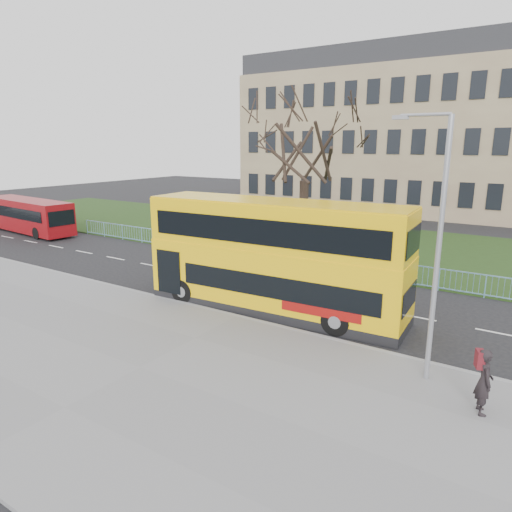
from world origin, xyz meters
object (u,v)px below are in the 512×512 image
Objects in this scene: yellow_bus at (274,254)px; pedestrian at (484,382)px; red_bus at (28,215)px; street_lamp at (436,241)px.

pedestrian is at bearing -27.09° from yellow_bus.
red_bus is 34.55m from pedestrian.
street_lamp is (31.86, -7.18, 2.84)m from red_bus.
yellow_bus is at bearing 44.97° from pedestrian.
yellow_bus is 1.10× the size of red_bus.
red_bus is 5.77× the size of pedestrian.
pedestrian is (8.40, -3.74, -1.46)m from yellow_bus.
red_bus reaches higher than pedestrian.
yellow_bus reaches higher than red_bus.
red_bus is at bearing 166.75° from yellow_bus.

